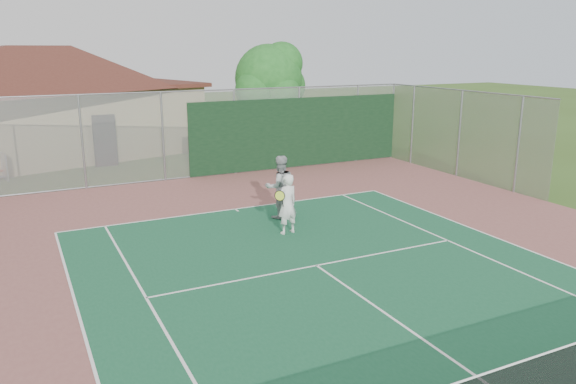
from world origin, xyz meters
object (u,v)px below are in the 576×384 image
Objects in this scene: clubhouse at (41,90)px; player_white_front at (287,204)px; player_grey_back at (280,188)px; tree at (270,81)px.

clubhouse reaches higher than player_white_front.
clubhouse is 8.41× the size of player_grey_back.
player_grey_back is (-4.39, -10.27, -2.60)m from tree.
player_white_front is at bearing 76.17° from player_grey_back.
player_white_front is at bearing -112.49° from tree.
tree is at bearing -122.52° from player_white_front.
tree is 2.78× the size of player_grey_back.
clubhouse is at bearing -64.87° from player_grey_back.
clubhouse is at bearing -82.29° from player_white_front.
tree is 3.15× the size of player_white_front.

